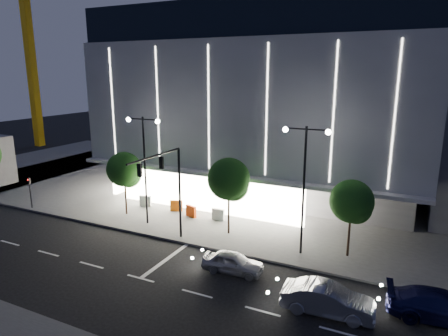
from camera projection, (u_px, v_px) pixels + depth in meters
ground at (130, 262)px, 26.75m from camera, size 160.00×160.00×0.00m
sidewalk_museum at (300, 183)px, 45.61m from camera, size 70.00×40.00×0.15m
museum at (281, 102)px, 42.83m from camera, size 30.00×25.80×18.00m
traffic_mast at (168, 179)px, 28.07m from camera, size 0.33×5.89×7.07m
street_lamp_west at (144, 155)px, 31.87m from camera, size 3.16×0.36×9.00m
street_lamp_east at (304, 172)px, 26.36m from camera, size 3.16×0.36×9.00m
ped_signal_far at (30, 190)px, 36.60m from camera, size 0.22×0.24×3.00m
tower_crane at (31, 20)px, 63.80m from camera, size 32.00×2.00×28.50m
tree_left at (125, 171)px, 34.48m from camera, size 3.02×3.02×5.72m
tree_mid at (229, 181)px, 30.17m from camera, size 3.25×3.25×6.15m
tree_right at (352, 204)px, 26.46m from camera, size 2.91×2.91×5.51m
car_lead at (233, 262)px, 25.19m from camera, size 4.08×1.93×1.35m
car_second at (328, 300)px, 20.86m from camera, size 4.90×2.00×1.58m
car_third at (441, 306)px, 20.30m from camera, size 5.51×2.77×1.54m
barrier_a at (176, 206)px, 35.99m from camera, size 1.11×0.65×1.00m
barrier_b at (145, 201)px, 37.30m from camera, size 1.13×0.50×1.00m
barrier_c at (191, 211)px, 34.55m from camera, size 1.12×0.58×1.00m
barrier_d at (218, 214)px, 33.76m from camera, size 1.11×0.28×1.00m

